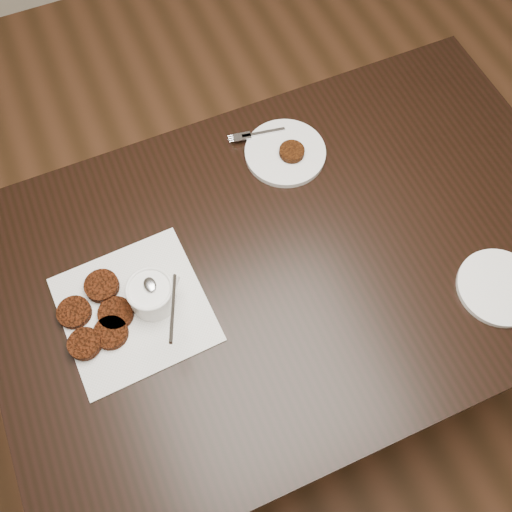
% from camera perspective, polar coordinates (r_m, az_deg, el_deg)
% --- Properties ---
extents(floor, '(4.00, 4.00, 0.00)m').
position_cam_1_polar(floor, '(1.91, 2.15, -11.51)').
color(floor, brown).
rests_on(floor, ground).
extents(table, '(1.32, 0.85, 0.75)m').
position_cam_1_polar(table, '(1.57, 3.30, -5.96)').
color(table, black).
rests_on(table, floor).
extents(napkin, '(0.30, 0.30, 0.00)m').
position_cam_1_polar(napkin, '(1.20, -12.03, -5.21)').
color(napkin, white).
rests_on(napkin, table).
extents(sauce_ramekin, '(0.16, 0.16, 0.13)m').
position_cam_1_polar(sauce_ramekin, '(1.14, -10.64, -3.17)').
color(sauce_ramekin, white).
rests_on(sauce_ramekin, napkin).
extents(patty_cluster, '(0.27, 0.27, 0.02)m').
position_cam_1_polar(patty_cluster, '(1.19, -15.06, -6.09)').
color(patty_cluster, '#561D0B').
rests_on(patty_cluster, napkin).
extents(plate_with_patty, '(0.22, 0.22, 0.03)m').
position_cam_1_polar(plate_with_patty, '(1.36, 2.95, 10.44)').
color(plate_with_patty, white).
rests_on(plate_with_patty, table).
extents(plate_empty, '(0.18, 0.18, 0.01)m').
position_cam_1_polar(plate_empty, '(1.29, 23.10, -2.90)').
color(plate_empty, white).
rests_on(plate_empty, table).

